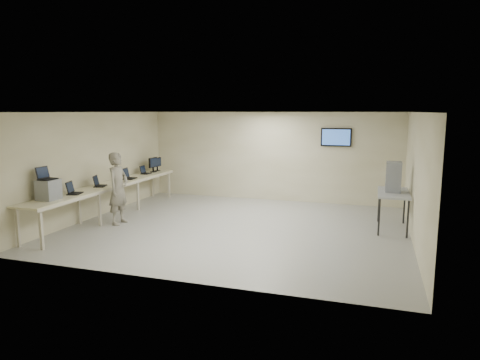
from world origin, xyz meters
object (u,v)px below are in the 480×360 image
(equipment_box, at_px, (48,190))
(soldier, at_px, (118,188))
(workbench, at_px, (110,187))
(side_table, at_px, (393,195))

(equipment_box, xyz_separation_m, soldier, (0.69, 1.62, -0.22))
(workbench, bearing_deg, side_table, 7.75)
(workbench, height_order, equipment_box, equipment_box)
(workbench, xyz_separation_m, equipment_box, (-0.06, -2.18, 0.30))
(workbench, distance_m, side_table, 7.25)
(equipment_box, relative_size, soldier, 0.25)
(equipment_box, distance_m, soldier, 1.77)
(soldier, xyz_separation_m, side_table, (6.56, 1.54, -0.06))
(side_table, bearing_deg, equipment_box, -156.47)
(workbench, distance_m, equipment_box, 2.20)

